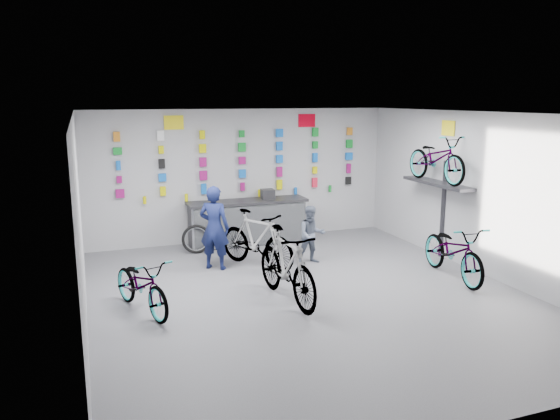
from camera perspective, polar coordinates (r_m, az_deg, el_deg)
name	(u,v)px	position (r m, az deg, el deg)	size (l,w,h in m)	color
floor	(309,296)	(9.23, 3.07, -8.94)	(8.00, 8.00, 0.00)	#505055
ceiling	(311,114)	(8.64, 3.29, 10.02)	(8.00, 8.00, 0.00)	white
wall_back	(242,175)	(12.53, -4.04, 3.63)	(7.00, 7.00, 0.00)	#B8B8BA
wall_front	(478,287)	(5.49, 19.97, -7.58)	(7.00, 7.00, 0.00)	#B8B8BA
wall_left	(80,225)	(8.12, -20.16, -1.46)	(8.00, 8.00, 0.00)	#B8B8BA
wall_right	(486,195)	(10.67, 20.74, 1.49)	(8.00, 8.00, 0.00)	#B8B8BA
counter	(248,223)	(12.28, -3.38, -1.33)	(2.70, 0.66, 1.00)	black
merch_wall	(244,163)	(12.44, -3.82, 4.97)	(5.58, 0.08, 1.56)	#8F1060
wall_bracket	(438,187)	(11.49, 16.20, 2.28)	(0.39, 1.90, 2.00)	#333338
sign_left	(174,123)	(12.08, -11.04, 8.96)	(0.42, 0.02, 0.30)	yellow
sign_right	(307,121)	(12.94, 2.82, 9.32)	(0.42, 0.02, 0.30)	red
sign_side	(448,128)	(11.46, 17.16, 8.18)	(0.02, 0.40, 0.30)	yellow
bike_left	(142,285)	(8.68, -14.25, -7.56)	(0.58, 1.68, 0.88)	gray
bike_center	(287,266)	(8.79, 0.69, -5.84)	(0.56, 2.00, 1.20)	gray
bike_right	(454,251)	(10.43, 17.69, -4.08)	(0.68, 1.96, 1.03)	gray
bike_service	(257,239)	(10.56, -2.47, -3.07)	(0.53, 1.87, 1.12)	gray
bike_wall	(437,159)	(11.37, 16.05, 5.19)	(0.63, 1.80, 0.95)	gray
clerk	(214,228)	(10.48, -6.88, -1.85)	(0.59, 0.39, 1.62)	#111944
customer	(312,235)	(10.83, 3.31, -2.60)	(0.56, 0.44, 1.16)	#515B6E
spare_wheel	(196,239)	(11.69, -8.73, -3.03)	(0.63, 0.18, 0.62)	black
register	(268,194)	(12.31, -1.30, 1.67)	(0.28, 0.30, 0.22)	black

